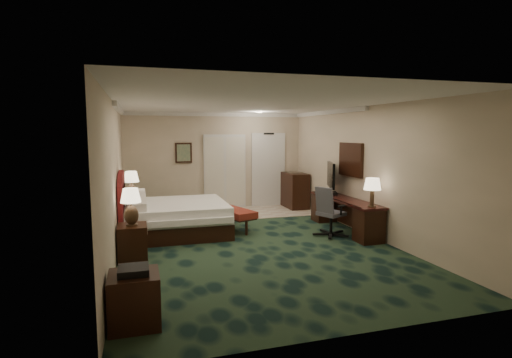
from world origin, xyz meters
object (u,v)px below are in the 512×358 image
object	(u,v)px
nightstand_near	(132,242)
desk_chair	(331,211)
nightstand_far	(134,213)
bed_bench	(231,219)
desk	(344,214)
lamp_far	(131,186)
side_table	(134,300)
lamp_near	(131,207)
bed	(177,218)
minibar	(295,190)
tv	(331,178)

from	to	relation	value
nightstand_near	desk_chair	size ratio (longest dim) A/B	0.57
nightstand_far	bed_bench	bearing A→B (deg)	-23.27
bed_bench	nightstand_near	bearing A→B (deg)	-161.70
desk	nightstand_near	bearing A→B (deg)	-169.70
nightstand_near	desk_chair	xyz separation A→B (m)	(3.96, 0.45, 0.23)
lamp_far	bed_bench	bearing A→B (deg)	-22.10
lamp_far	side_table	size ratio (longest dim) A/B	1.10
nightstand_near	lamp_far	distance (m)	2.57
lamp_near	side_table	bearing A→B (deg)	-88.88
lamp_near	bed	bearing A→B (deg)	61.73
lamp_near	minibar	xyz separation A→B (m)	(4.43, 3.66, -0.41)
side_table	desk_chair	xyz separation A→B (m)	(3.91, 2.89, 0.23)
bed	minibar	size ratio (longest dim) A/B	2.09
side_table	tv	bearing A→B (deg)	41.62
bed	side_table	xyz separation A→B (m)	(-0.84, -4.05, -0.04)
nightstand_near	tv	distance (m)	4.77
desk_chair	nightstand_near	bearing A→B (deg)	162.47
bed_bench	desk	world-z (taller)	desk
side_table	desk_chair	world-z (taller)	desk_chair
nightstand_far	lamp_far	distance (m)	0.64
bed	desk_chair	distance (m)	3.28
lamp_far	lamp_near	bearing A→B (deg)	-89.45
nightstand_far	tv	xyz separation A→B (m)	(4.45, -1.04, 0.77)
lamp_near	bed_bench	xyz separation A→B (m)	(2.09, 1.67, -0.68)
desk	desk_chair	size ratio (longest dim) A/B	2.36
nightstand_near	desk_chair	bearing A→B (deg)	6.51
bed	nightstand_near	bearing A→B (deg)	-118.87
lamp_near	tv	size ratio (longest dim) A/B	0.66
bed	desk_chair	xyz separation A→B (m)	(3.07, -1.16, 0.19)
bed	lamp_near	bearing A→B (deg)	-118.27
minibar	desk_chair	bearing A→B (deg)	-98.46
nightstand_far	side_table	xyz separation A→B (m)	(0.03, -4.96, -0.02)
desk_chair	lamp_near	bearing A→B (deg)	163.08
lamp_far	nightstand_near	bearing A→B (deg)	-89.41
tv	side_table	bearing A→B (deg)	-118.78
bed	nightstand_near	distance (m)	1.84
nightstand_far	desk_chair	size ratio (longest dim) A/B	0.60
desk_chair	minibar	distance (m)	3.20
lamp_near	lamp_far	xyz separation A→B (m)	(-0.02, 2.53, 0.04)
bed	minibar	bearing A→B (deg)	29.50
nightstand_near	nightstand_far	bearing A→B (deg)	89.72
lamp_near	minibar	bearing A→B (deg)	39.55
lamp_far	desk	world-z (taller)	lamp_far
lamp_near	desk	distance (m)	4.57
lamp_far	desk	distance (m)	4.82
lamp_near	tv	xyz separation A→B (m)	(4.46, 1.53, 0.17)
bed_bench	minibar	world-z (taller)	minibar
minibar	lamp_far	bearing A→B (deg)	-165.81
tv	minibar	size ratio (longest dim) A/B	0.95
bed_bench	tv	distance (m)	2.52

